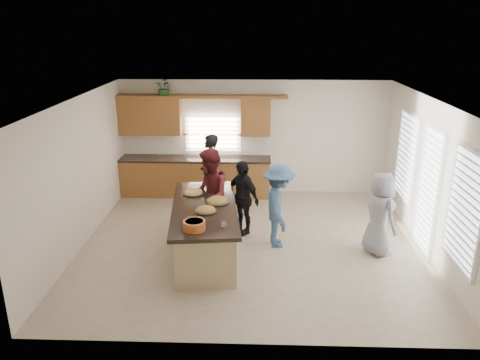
{
  "coord_description": "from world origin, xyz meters",
  "views": [
    {
      "loc": [
        0.06,
        -8.24,
        4.12
      ],
      "look_at": [
        -0.24,
        0.46,
        1.15
      ],
      "focal_mm": 35.0,
      "sensor_mm": 36.0,
      "label": 1
    }
  ],
  "objects_px": {
    "woman_left_front": "(242,197)",
    "island": "(205,231)",
    "woman_left_back": "(210,173)",
    "woman_right_front": "(380,214)",
    "woman_right_back": "(278,206)",
    "salad_bowl": "(194,225)",
    "woman_left_mid": "(210,195)"
  },
  "relations": [
    {
      "from": "woman_right_front",
      "to": "woman_right_back",
      "type": "bearing_deg",
      "value": 60.69
    },
    {
      "from": "island",
      "to": "woman_right_front",
      "type": "distance_m",
      "value": 3.22
    },
    {
      "from": "island",
      "to": "woman_left_front",
      "type": "relative_size",
      "value": 1.84
    },
    {
      "from": "woman_left_mid",
      "to": "salad_bowl",
      "type": "bearing_deg",
      "value": -12.0
    },
    {
      "from": "woman_right_back",
      "to": "woman_right_front",
      "type": "height_order",
      "value": "woman_right_back"
    },
    {
      "from": "island",
      "to": "woman_left_mid",
      "type": "relative_size",
      "value": 1.53
    },
    {
      "from": "salad_bowl",
      "to": "woman_right_front",
      "type": "distance_m",
      "value": 3.45
    },
    {
      "from": "salad_bowl",
      "to": "woman_right_front",
      "type": "height_order",
      "value": "woman_right_front"
    },
    {
      "from": "salad_bowl",
      "to": "woman_left_mid",
      "type": "distance_m",
      "value": 1.66
    },
    {
      "from": "woman_left_front",
      "to": "woman_right_front",
      "type": "distance_m",
      "value": 2.67
    },
    {
      "from": "woman_right_back",
      "to": "woman_left_back",
      "type": "bearing_deg",
      "value": 34.73
    },
    {
      "from": "island",
      "to": "salad_bowl",
      "type": "xyz_separation_m",
      "value": [
        -0.05,
        -1.0,
        0.58
      ]
    },
    {
      "from": "woman_left_mid",
      "to": "woman_left_front",
      "type": "xyz_separation_m",
      "value": [
        0.62,
        0.31,
        -0.15
      ]
    },
    {
      "from": "salad_bowl",
      "to": "woman_left_front",
      "type": "distance_m",
      "value": 2.1
    },
    {
      "from": "island",
      "to": "woman_right_front",
      "type": "height_order",
      "value": "woman_right_front"
    },
    {
      "from": "island",
      "to": "woman_left_front",
      "type": "height_order",
      "value": "woman_left_front"
    },
    {
      "from": "salad_bowl",
      "to": "woman_right_back",
      "type": "bearing_deg",
      "value": 45.24
    },
    {
      "from": "salad_bowl",
      "to": "woman_right_front",
      "type": "relative_size",
      "value": 0.23
    },
    {
      "from": "salad_bowl",
      "to": "woman_right_front",
      "type": "xyz_separation_m",
      "value": [
        3.25,
        1.15,
        -0.25
      ]
    },
    {
      "from": "woman_left_back",
      "to": "island",
      "type": "bearing_deg",
      "value": -2.56
    },
    {
      "from": "woman_left_back",
      "to": "salad_bowl",
      "type": "bearing_deg",
      "value": -4.33
    },
    {
      "from": "woman_right_back",
      "to": "woman_left_mid",
      "type": "bearing_deg",
      "value": 75.51
    },
    {
      "from": "woman_left_back",
      "to": "woman_right_back",
      "type": "xyz_separation_m",
      "value": [
        1.47,
        -1.79,
        -0.06
      ]
    },
    {
      "from": "woman_left_mid",
      "to": "woman_left_front",
      "type": "bearing_deg",
      "value": 107.93
    },
    {
      "from": "salad_bowl",
      "to": "woman_left_mid",
      "type": "bearing_deg",
      "value": 86.97
    },
    {
      "from": "salad_bowl",
      "to": "woman_right_back",
      "type": "relative_size",
      "value": 0.22
    },
    {
      "from": "woman_left_back",
      "to": "woman_left_front",
      "type": "bearing_deg",
      "value": 26.1
    },
    {
      "from": "woman_left_front",
      "to": "island",
      "type": "bearing_deg",
      "value": -78.27
    },
    {
      "from": "salad_bowl",
      "to": "woman_left_back",
      "type": "relative_size",
      "value": 0.2
    },
    {
      "from": "woman_left_mid",
      "to": "woman_right_front",
      "type": "height_order",
      "value": "woman_left_mid"
    },
    {
      "from": "island",
      "to": "woman_right_back",
      "type": "height_order",
      "value": "woman_right_back"
    },
    {
      "from": "woman_right_front",
      "to": "woman_left_back",
      "type": "bearing_deg",
      "value": 37.06
    }
  ]
}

